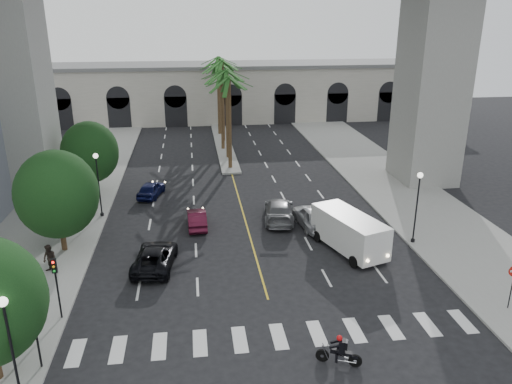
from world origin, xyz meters
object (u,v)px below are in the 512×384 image
Objects in this scene: lamp_post_left_far at (98,180)px; lamp_post_right at (417,202)px; motorcycle_rider at (340,351)px; car_d at (279,210)px; car_a at (312,217)px; pedestrian_b at (50,259)px; pedestrian_a at (3,270)px; cargo_van at (350,232)px; car_e at (151,189)px; traffic_signal_far at (56,278)px; lamp_post_left_near at (11,344)px; traffic_signal_near at (34,323)px; car_b at (197,219)px; car_c at (155,257)px.

lamp_post_left_far is 1.00× the size of lamp_post_right.
car_d is at bearing 111.75° from motorcycle_rider.
pedestrian_b is at bearing 8.89° from car_a.
pedestrian_a is at bearing -123.50° from pedestrian_b.
lamp_post_right is 5.24m from cargo_van.
lamp_post_left_far is 0.96× the size of car_d.
lamp_post_left_far reaches higher than motorcycle_rider.
cargo_van is (14.25, -12.98, 0.77)m from car_e.
car_e is 0.62× the size of cargo_van.
traffic_signal_far is 0.65× the size of car_d.
pedestrian_b is (-1.69, 11.75, -2.14)m from lamp_post_left_near.
traffic_signal_near is 1.79× the size of motorcycle_rider.
traffic_signal_near is 0.91× the size of car_b.
car_d is at bearing -136.62° from car_c.
pedestrian_a reaches higher than car_d.
traffic_signal_far is at bearing 90.00° from traffic_signal_near.
cargo_van is at bearing 34.91° from lamp_post_left_near.
car_e is 2.46× the size of pedestrian_a.
traffic_signal_far is (0.10, 6.50, -0.71)m from lamp_post_left_near.
lamp_post_left_far is (0.00, 21.00, 0.00)m from lamp_post_left_near.
car_e is (-10.44, 6.86, -0.12)m from car_d.
traffic_signal_near is 2.20× the size of pedestrian_a.
pedestrian_b is at bearing 32.53° from car_b.
lamp_post_left_near reaches higher than cargo_van.
lamp_post_right is 16.26m from car_b.
car_d is (6.51, 0.52, 0.15)m from car_b.
car_b is at bearing 2.04° from pedestrian_a.
pedestrian_a is at bearing 117.10° from traffic_signal_near.
lamp_post_left_near is at bearing -150.31° from lamp_post_right.
lamp_post_right is at bearing 156.00° from car_d.
lamp_post_left_near reaches higher than pedestrian_a.
traffic_signal_near is at bearing 57.79° from car_d.
car_c is (-18.05, -1.13, -2.50)m from lamp_post_right.
pedestrian_b is (-24.49, -1.25, -2.14)m from lamp_post_right.
car_c is 3.13× the size of pedestrian_a.
car_b is 0.72× the size of car_d.
cargo_van is (17.79, 5.99, -1.04)m from traffic_signal_far.
lamp_post_left_near is 25.85m from car_e.
cargo_van is (17.89, -8.51, -1.75)m from lamp_post_left_far.
lamp_post_left_near is at bearing 38.89° from car_a.
car_d is at bearing 52.89° from lamp_post_left_near.
lamp_post_left_far reaches higher than pedestrian_a.
lamp_post_left_near reaches higher than car_d.
traffic_signal_far is 0.91× the size of car_b.
lamp_post_left_far is 3.23× the size of pedestrian_a.
pedestrian_b reaches higher than car_e.
lamp_post_left_far is 19.89m from cargo_van.
car_b is at bearing 133.11° from cargo_van.
car_d is at bearing -177.26° from car_b.
lamp_post_left_near is 6.54m from traffic_signal_far.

